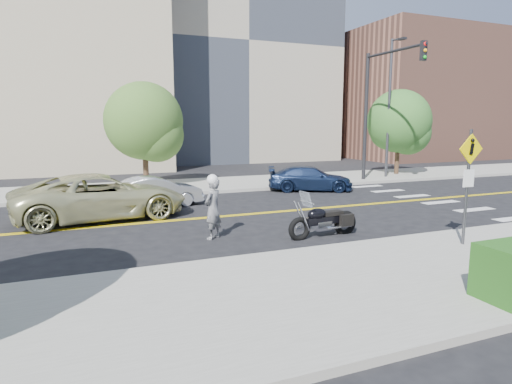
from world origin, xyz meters
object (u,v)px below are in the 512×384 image
object	(u,v)px
parked_car_silver	(156,192)
parked_car_blue	(310,179)
motorcyclist	(213,207)
motorcycle	(324,213)
suv	(102,196)
pedestrian_sign	(468,176)

from	to	relation	value
parked_car_silver	parked_car_blue	size ratio (longest dim) A/B	0.88
parked_car_blue	parked_car_silver	bearing A→B (deg)	122.93
motorcyclist	parked_car_blue	world-z (taller)	motorcyclist
motorcycle	suv	bearing A→B (deg)	135.00
motorcycle	parked_car_silver	bearing A→B (deg)	115.04
suv	parked_car_blue	size ratio (longest dim) A/B	1.38
pedestrian_sign	motorcyclist	world-z (taller)	pedestrian_sign
motorcyclist	parked_car_silver	size ratio (longest dim) A/B	0.51
motorcycle	parked_car_blue	distance (m)	8.88
suv	parked_car_silver	bearing A→B (deg)	-60.65
motorcycle	suv	size ratio (longest dim) A/B	0.40
pedestrian_sign	suv	world-z (taller)	pedestrian_sign
parked_car_silver	parked_car_blue	distance (m)	7.92
motorcyclist	parked_car_blue	distance (m)	9.91
pedestrian_sign	parked_car_silver	size ratio (longest dim) A/B	0.82
pedestrian_sign	parked_car_silver	bearing A→B (deg)	125.59
pedestrian_sign	parked_car_blue	size ratio (longest dim) A/B	0.72
pedestrian_sign	motorcycle	distance (m)	3.93
parked_car_blue	pedestrian_sign	bearing A→B (deg)	-163.99
motorcyclist	parked_car_blue	bearing A→B (deg)	-175.22
motorcyclist	motorcycle	bearing A→B (deg)	122.47
pedestrian_sign	motorcyclist	bearing A→B (deg)	148.55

